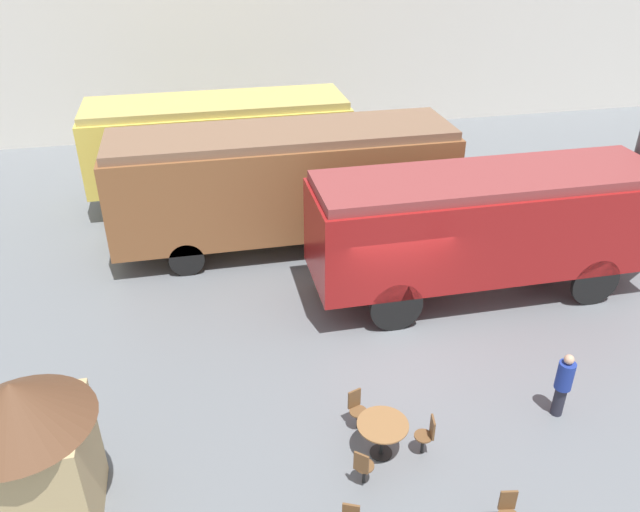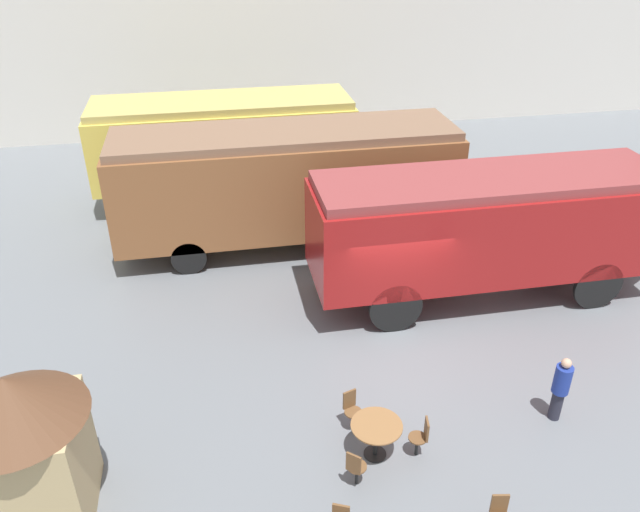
{
  "view_description": "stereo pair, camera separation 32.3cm",
  "coord_description": "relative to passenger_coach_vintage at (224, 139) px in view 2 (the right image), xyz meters",
  "views": [
    {
      "loc": [
        -4.51,
        -12.18,
        9.29
      ],
      "look_at": [
        -1.68,
        1.0,
        1.6
      ],
      "focal_mm": 35.0,
      "sensor_mm": 36.0,
      "label": 1
    },
    {
      "loc": [
        -4.19,
        -12.25,
        9.29
      ],
      "look_at": [
        -1.68,
        1.0,
        1.6
      ],
      "focal_mm": 35.0,
      "sensor_mm": 36.0,
      "label": 2
    }
  ],
  "objects": [
    {
      "name": "ground_plane",
      "position": [
        3.6,
        -8.62,
        -2.19
      ],
      "size": [
        80.0,
        80.0,
        0.0
      ],
      "primitive_type": "plane",
      "color": "slate"
    },
    {
      "name": "backdrop_wall",
      "position": [
        3.6,
        7.07,
        2.31
      ],
      "size": [
        44.0,
        0.15,
        9.0
      ],
      "color": "silver",
      "rests_on": "ground_plane"
    },
    {
      "name": "passenger_coach_vintage",
      "position": [
        0.0,
        0.0,
        0.0
      ],
      "size": [
        8.8,
        2.82,
        3.56
      ],
      "color": "#E0C64C",
      "rests_on": "ground_plane"
    },
    {
      "name": "passenger_coach_wooden",
      "position": [
        1.63,
        -3.84,
        -0.06
      ],
      "size": [
        10.07,
        2.74,
        3.65
      ],
      "color": "brown",
      "rests_on": "ground_plane"
    },
    {
      "name": "streamlined_locomotive",
      "position": [
        7.04,
        -7.64,
        -0.08
      ],
      "size": [
        11.03,
        2.59,
        3.43
      ],
      "color": "maroon",
      "rests_on": "ground_plane"
    },
    {
      "name": "cafe_table_near",
      "position": [
        2.05,
        -12.66,
        -1.56
      ],
      "size": [
        0.98,
        0.98,
        0.77
      ],
      "color": "black",
      "rests_on": "ground_plane"
    },
    {
      "name": "cafe_chair_0",
      "position": [
        2.9,
        -12.82,
        -1.68
      ],
      "size": [
        0.38,
        0.36,
        0.87
      ],
      "rotation": [
        0.0,
        0.0,
        9.24
      ],
      "color": "black",
      "rests_on": "ground_plane"
    },
    {
      "name": "cafe_chair_1",
      "position": [
        1.76,
        -11.85,
        -1.68
      ],
      "size": [
        0.37,
        0.39,
        0.87
      ],
      "rotation": [
        0.0,
        0.0,
        11.33
      ],
      "color": "black",
      "rests_on": "ground_plane"
    },
    {
      "name": "cafe_chair_2",
      "position": [
        1.49,
        -13.32,
        -1.68
      ],
      "size": [
        0.4,
        0.41,
        0.87
      ],
      "rotation": [
        0.0,
        0.0,
        13.43
      ],
      "color": "black",
      "rests_on": "ground_plane"
    },
    {
      "name": "visitor_person",
      "position": [
        5.94,
        -12.39,
        -1.37
      ],
      "size": [
        0.34,
        0.34,
        1.53
      ],
      "color": "#262633",
      "rests_on": "ground_plane"
    },
    {
      "name": "ticket_kiosk",
      "position": [
        -3.98,
        -12.83,
        -0.52
      ],
      "size": [
        2.34,
        2.34,
        3.0
      ],
      "color": "tan",
      "rests_on": "ground_plane"
    }
  ]
}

